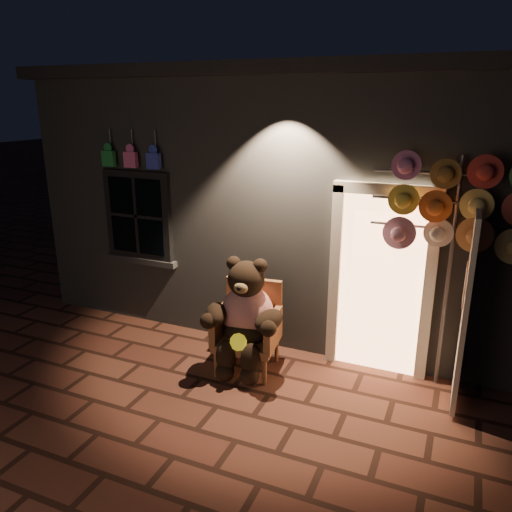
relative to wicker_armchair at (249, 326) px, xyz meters
The scene contains 5 objects.
ground 1.04m from the wicker_armchair, 88.09° to the right, with size 60.00×60.00×0.00m, color brown.
shop_building 3.32m from the wicker_armchair, 89.41° to the left, with size 7.30×5.95×3.51m.
wicker_armchair is the anchor object (origin of this frame).
teddy_bear 0.22m from the wicker_armchair, 85.67° to the right, with size 0.97×0.80×1.35m.
hat_rack 2.61m from the wicker_armchair, 10.05° to the left, with size 1.57×0.22×2.55m.
Camera 1 is at (2.14, -3.94, 3.04)m, focal length 35.00 mm.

